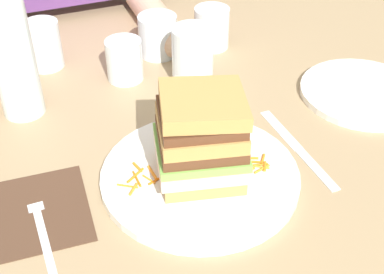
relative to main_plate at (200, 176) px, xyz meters
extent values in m
plane|color=#9E8460|center=(0.02, -0.01, -0.01)|extent=(3.00, 3.00, 0.00)
cylinder|color=white|center=(0.00, 0.00, 0.00)|extent=(0.27, 0.27, 0.01)
cube|color=tan|center=(0.00, 0.00, 0.02)|extent=(0.13, 0.13, 0.02)
cube|color=beige|center=(0.00, 0.00, 0.04)|extent=(0.14, 0.13, 0.02)
cube|color=#7AB74C|center=(0.00, 0.00, 0.05)|extent=(0.14, 0.13, 0.01)
cube|color=#56331E|center=(0.00, 0.00, 0.07)|extent=(0.13, 0.12, 0.02)
cube|color=tan|center=(0.00, 0.00, 0.08)|extent=(0.13, 0.13, 0.02)
cube|color=#56331E|center=(0.00, 0.00, 0.10)|extent=(0.12, 0.12, 0.01)
cube|color=tan|center=(0.00, 0.00, 0.12)|extent=(0.13, 0.13, 0.03)
cylinder|color=orange|center=(-0.10, 0.01, 0.01)|extent=(0.03, 0.02, 0.00)
cylinder|color=orange|center=(-0.08, 0.02, 0.01)|extent=(0.00, 0.03, 0.00)
cylinder|color=orange|center=(-0.07, 0.01, 0.01)|extent=(0.01, 0.02, 0.00)
cylinder|color=orange|center=(-0.09, 0.00, 0.01)|extent=(0.02, 0.02, 0.00)
cylinder|color=orange|center=(-0.08, 0.04, 0.01)|extent=(0.01, 0.02, 0.00)
cylinder|color=orange|center=(-0.06, 0.00, 0.01)|extent=(0.02, 0.01, 0.00)
cylinder|color=orange|center=(-0.06, 0.02, 0.01)|extent=(0.01, 0.03, 0.00)
cylinder|color=orange|center=(-0.08, 0.03, 0.01)|extent=(0.03, 0.02, 0.00)
cylinder|color=orange|center=(0.09, -0.01, 0.01)|extent=(0.01, 0.02, 0.00)
cylinder|color=orange|center=(0.06, -0.02, 0.01)|extent=(0.03, 0.01, 0.00)
cylinder|color=orange|center=(0.08, -0.01, 0.01)|extent=(0.03, 0.02, 0.00)
cylinder|color=orange|center=(0.08, -0.03, 0.01)|extent=(0.03, 0.01, 0.00)
cylinder|color=orange|center=(0.09, -0.02, 0.01)|extent=(0.01, 0.02, 0.00)
cylinder|color=orange|center=(0.07, 0.00, 0.01)|extent=(0.03, 0.01, 0.00)
cylinder|color=orange|center=(0.08, -0.02, 0.01)|extent=(0.03, 0.01, 0.00)
cylinder|color=orange|center=(0.08, -0.02, 0.01)|extent=(0.02, 0.01, 0.00)
cube|color=#4C3323|center=(-0.22, 0.02, 0.00)|extent=(0.14, 0.15, 0.00)
cube|color=silver|center=(-0.22, -0.04, 0.00)|extent=(0.01, 0.11, 0.00)
cube|color=silver|center=(-0.22, 0.03, 0.00)|extent=(0.02, 0.02, 0.00)
cylinder|color=silver|center=(-0.21, 0.06, 0.00)|extent=(0.00, 0.04, 0.00)
cylinder|color=silver|center=(-0.22, 0.06, 0.00)|extent=(0.00, 0.04, 0.00)
cylinder|color=silver|center=(-0.22, 0.06, 0.00)|extent=(0.00, 0.04, 0.00)
cylinder|color=silver|center=(-0.23, 0.05, 0.00)|extent=(0.00, 0.04, 0.00)
cube|color=silver|center=(0.16, -0.04, 0.00)|extent=(0.02, 0.10, 0.00)
cube|color=silver|center=(0.16, 0.06, 0.00)|extent=(0.02, 0.11, 0.00)
cylinder|color=white|center=(0.08, 0.24, 0.04)|extent=(0.07, 0.07, 0.10)
cylinder|color=orange|center=(0.08, 0.24, 0.03)|extent=(0.07, 0.07, 0.07)
cylinder|color=silver|center=(-0.20, 0.26, 0.12)|extent=(0.07, 0.07, 0.25)
cylinder|color=silver|center=(-0.02, 0.29, 0.03)|extent=(0.06, 0.06, 0.07)
cylinder|color=silver|center=(0.17, 0.35, 0.03)|extent=(0.07, 0.07, 0.08)
cylinder|color=silver|center=(0.06, 0.36, 0.03)|extent=(0.07, 0.07, 0.08)
cylinder|color=silver|center=(-0.14, 0.39, 0.04)|extent=(0.06, 0.06, 0.09)
cylinder|color=white|center=(0.34, 0.09, 0.00)|extent=(0.21, 0.21, 0.01)
cylinder|color=#DBAD89|center=(0.09, 0.45, 0.02)|extent=(0.06, 0.22, 0.06)
sphere|color=#DBAD89|center=(0.09, 0.34, 0.02)|extent=(0.06, 0.06, 0.06)
camera|label=1|loc=(-0.21, -0.50, 0.49)|focal=49.99mm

